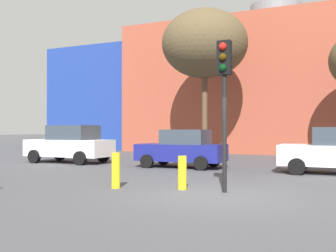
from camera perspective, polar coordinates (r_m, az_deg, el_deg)
ground_plane at (r=9.99m, az=7.31°, el=-10.07°), size 200.00×200.00×0.00m
building_backdrop at (r=32.46m, az=15.56°, el=4.84°), size 37.28×12.27×11.66m
parked_car_0 at (r=20.08m, az=-14.16°, el=-2.60°), size 4.33×2.12×1.87m
parked_car_1 at (r=17.00m, az=2.09°, el=-3.34°), size 3.83×1.88×1.66m
traffic_light_island at (r=10.39m, az=8.25°, el=6.58°), size 0.36×0.36×4.00m
bare_tree_0 at (r=23.67m, az=5.40°, el=11.88°), size 5.10×5.10×8.82m
bollard_yellow_0 at (r=11.14m, az=-7.68°, el=-6.49°), size 0.24×0.24×1.00m
bollard_yellow_1 at (r=10.81m, az=2.11°, el=-6.87°), size 0.24×0.24×0.92m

